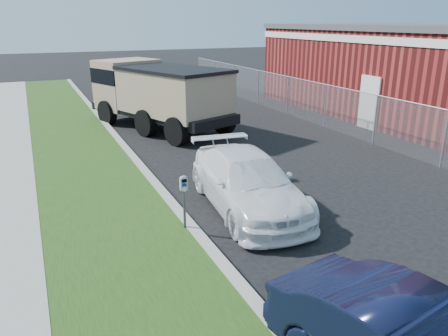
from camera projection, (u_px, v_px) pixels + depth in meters
name	position (u px, v px, depth m)	size (l,w,h in m)	color
ground	(294.00, 212.00, 10.45)	(120.00, 120.00, 0.00)	black
streetside	(41.00, 217.00, 10.01)	(6.12, 50.00, 0.15)	gray
chainlink_fence	(326.00, 98.00, 18.42)	(0.06, 30.06, 30.00)	slate
brick_building	(416.00, 68.00, 21.32)	(9.20, 14.20, 4.17)	maroon
parking_meter	(184.00, 191.00, 9.12)	(0.17, 0.13, 1.20)	#3F4247
white_wagon	(246.00, 182.00, 10.51)	(1.88, 4.63, 1.34)	white
dump_truck	(156.00, 92.00, 18.21)	(4.81, 7.34, 2.71)	black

